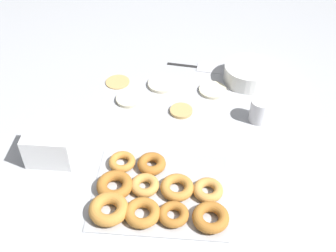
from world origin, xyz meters
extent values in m
plane|color=#B2B5BA|center=(0.00, 0.00, 0.00)|extent=(3.00, 3.00, 0.00)
cylinder|color=beige|center=(0.15, 0.13, 0.01)|extent=(0.10, 0.10, 0.01)
cylinder|color=tan|center=(0.04, 0.00, 0.01)|extent=(0.08, 0.08, 0.01)
cylinder|color=beige|center=(-0.16, 0.05, 0.01)|extent=(0.10, 0.10, 0.01)
cylinder|color=beige|center=(-0.04, 0.15, 0.01)|extent=(0.11, 0.11, 0.01)
cylinder|color=tan|center=(-0.22, 0.16, 0.00)|extent=(0.09, 0.09, 0.01)
cube|color=#ADAFB5|center=(0.00, -0.37, 0.00)|extent=(0.40, 0.31, 0.01)
torus|color=#C68438|center=(-0.14, -0.46, 0.02)|extent=(0.11, 0.11, 0.04)
torus|color=#B7752D|center=(-0.04, -0.46, 0.02)|extent=(0.10, 0.10, 0.03)
torus|color=#AD6B28|center=(0.04, -0.46, 0.02)|extent=(0.09, 0.09, 0.03)
torus|color=#AD6B28|center=(0.15, -0.46, 0.02)|extent=(0.10, 0.10, 0.03)
torus|color=#AD6B28|center=(-0.14, -0.37, 0.02)|extent=(0.11, 0.11, 0.03)
torus|color=#D19347|center=(-0.05, -0.36, 0.02)|extent=(0.09, 0.09, 0.03)
torus|color=#C68438|center=(0.05, -0.36, 0.02)|extent=(0.10, 0.10, 0.03)
torus|color=#D19347|center=(0.14, -0.37, 0.02)|extent=(0.09, 0.09, 0.03)
torus|color=#C68438|center=(-0.13, -0.27, 0.02)|extent=(0.08, 0.08, 0.02)
torus|color=#AD6B28|center=(-0.04, -0.28, 0.02)|extent=(0.09, 0.09, 0.03)
cylinder|color=white|center=(0.29, 0.21, 0.03)|extent=(0.19, 0.19, 0.07)
cube|color=white|center=(-0.36, -0.26, 0.01)|extent=(0.15, 0.12, 0.02)
cube|color=white|center=(-0.36, -0.26, 0.03)|extent=(0.15, 0.12, 0.02)
cube|color=white|center=(-0.36, -0.26, 0.05)|extent=(0.15, 0.12, 0.02)
cube|color=white|center=(-0.36, -0.26, 0.06)|extent=(0.15, 0.12, 0.02)
cube|color=white|center=(-0.36, -0.26, 0.08)|extent=(0.15, 0.12, 0.02)
cube|color=white|center=(-0.36, -0.26, 0.10)|extent=(0.15, 0.12, 0.02)
cylinder|color=white|center=(0.31, -0.02, 0.04)|extent=(0.07, 0.07, 0.08)
cube|color=black|center=(0.03, 0.30, 0.00)|extent=(0.13, 0.03, 0.01)
cube|color=#BCBCC1|center=(0.14, 0.28, 0.00)|extent=(0.11, 0.07, 0.01)
camera|label=1|loc=(0.09, -1.15, 0.99)|focal=45.00mm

